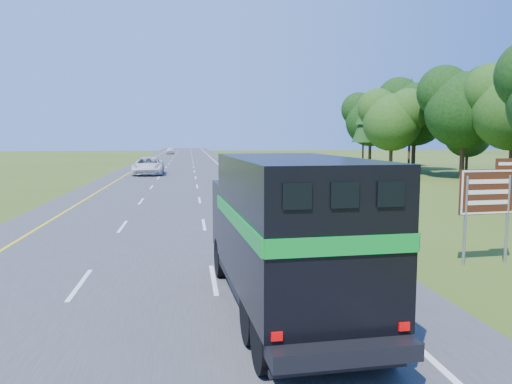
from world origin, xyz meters
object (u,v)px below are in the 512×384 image
far_car (170,151)px  exit_sign (489,196)px  white_suv (148,166)px  horse_truck (286,230)px

far_car → exit_sign: bearing=-86.4°
white_suv → far_car: (-0.05, 65.63, -0.15)m
white_suv → horse_truck: bearing=-82.4°
horse_truck → white_suv: bearing=95.2°
white_suv → exit_sign: (13.72, -39.96, 1.22)m
horse_truck → white_suv: (-6.46, 43.59, -0.98)m
far_car → exit_sign: 106.49m
horse_truck → exit_sign: bearing=23.3°
exit_sign → horse_truck: bearing=-157.8°
exit_sign → far_car: bearing=93.1°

